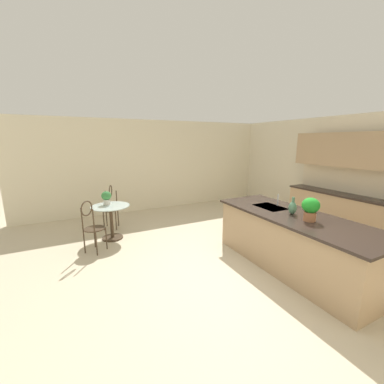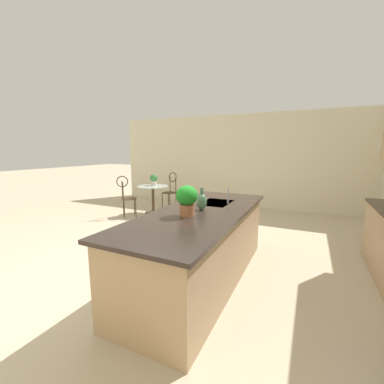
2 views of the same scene
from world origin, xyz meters
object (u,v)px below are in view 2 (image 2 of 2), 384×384
object	(u,v)px
potted_plant_on_table	(154,179)
vase_on_counter	(202,201)
potted_plant_counter_near	(187,199)
chair_near_window	(170,189)
chair_by_island	(127,194)
bistro_table	(153,197)

from	to	relation	value
potted_plant_on_table	vase_on_counter	world-z (taller)	vase_on_counter
potted_plant_on_table	potted_plant_counter_near	size ratio (longest dim) A/B	0.83
chair_near_window	vase_on_counter	distance (m)	4.10
chair_near_window	potted_plant_on_table	distance (m)	0.71
chair_near_window	potted_plant_counter_near	world-z (taller)	potted_plant_counter_near
chair_by_island	potted_plant_counter_near	xyz separation A→B (m)	(2.37, 2.89, 0.55)
chair_near_window	potted_plant_counter_near	xyz separation A→B (m)	(3.65, 2.36, 0.55)
chair_near_window	chair_by_island	size ratio (longest dim) A/B	1.00
chair_by_island	vase_on_counter	bearing A→B (deg)	55.40
vase_on_counter	potted_plant_counter_near	bearing A→B (deg)	-5.80
potted_plant_counter_near	vase_on_counter	world-z (taller)	potted_plant_counter_near
potted_plant_on_table	potted_plant_counter_near	world-z (taller)	potted_plant_counter_near
bistro_table	chair_near_window	distance (m)	0.75
potted_plant_counter_near	potted_plant_on_table	bearing A→B (deg)	-140.43
chair_by_island	vase_on_counter	size ratio (longest dim) A/B	3.62
chair_near_window	potted_plant_on_table	bearing A→B (deg)	-14.14
bistro_table	potted_plant_counter_near	xyz separation A→B (m)	(2.91, 2.46, 0.68)
potted_plant_counter_near	vase_on_counter	xyz separation A→B (m)	(-0.35, 0.04, -0.09)
potted_plant_counter_near	vase_on_counter	distance (m)	0.36
potted_plant_on_table	vase_on_counter	size ratio (longest dim) A/B	1.02
bistro_table	potted_plant_counter_near	size ratio (longest dim) A/B	2.25
chair_near_window	potted_plant_on_table	world-z (taller)	chair_near_window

